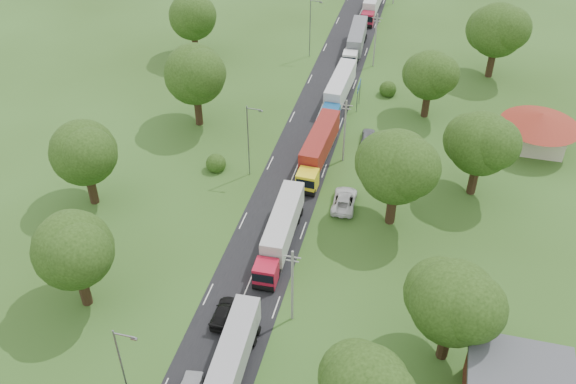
% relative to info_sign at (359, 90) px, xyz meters
% --- Properties ---
extents(ground, '(260.00, 260.00, 0.00)m').
position_rel_info_sign_xyz_m(ground, '(-5.20, -35.00, -3.00)').
color(ground, '#2D4A18').
rests_on(ground, ground).
extents(road, '(8.00, 200.00, 0.04)m').
position_rel_info_sign_xyz_m(road, '(-5.20, -15.00, -3.00)').
color(road, black).
rests_on(road, ground).
extents(info_sign, '(0.12, 3.10, 4.10)m').
position_rel_info_sign_xyz_m(info_sign, '(0.00, 0.00, 0.00)').
color(info_sign, slate).
rests_on(info_sign, ground).
extents(pole_1, '(1.60, 0.24, 9.00)m').
position_rel_info_sign_xyz_m(pole_1, '(0.30, -42.00, 1.68)').
color(pole_1, gray).
rests_on(pole_1, ground).
extents(pole_2, '(1.60, 0.24, 9.00)m').
position_rel_info_sign_xyz_m(pole_2, '(0.30, -14.00, 1.68)').
color(pole_2, gray).
rests_on(pole_2, ground).
extents(pole_3, '(1.60, 0.24, 9.00)m').
position_rel_info_sign_xyz_m(pole_3, '(0.30, 14.00, 1.68)').
color(pole_3, gray).
rests_on(pole_3, ground).
extents(lamp_0, '(2.03, 0.22, 10.00)m').
position_rel_info_sign_xyz_m(lamp_0, '(-10.55, -55.00, 2.55)').
color(lamp_0, slate).
rests_on(lamp_0, ground).
extents(lamp_1, '(2.03, 0.22, 10.00)m').
position_rel_info_sign_xyz_m(lamp_1, '(-10.55, -20.00, 2.55)').
color(lamp_1, slate).
rests_on(lamp_1, ground).
extents(lamp_2, '(2.03, 0.22, 10.00)m').
position_rel_info_sign_xyz_m(lamp_2, '(-10.55, 15.00, 2.55)').
color(lamp_2, slate).
rests_on(lamp_2, ground).
extents(tree_3, '(8.80, 8.80, 11.07)m').
position_rel_info_sign_xyz_m(tree_3, '(14.79, -42.84, 4.22)').
color(tree_3, '#382616').
rests_on(tree_3, ground).
extents(tree_4, '(9.60, 9.60, 12.05)m').
position_rel_info_sign_xyz_m(tree_4, '(7.79, -24.83, 4.85)').
color(tree_4, '#382616').
rests_on(tree_4, ground).
extents(tree_5, '(8.80, 8.80, 11.07)m').
position_rel_info_sign_xyz_m(tree_5, '(16.79, -16.84, 4.22)').
color(tree_5, '#382616').
rests_on(tree_5, ground).
extents(tree_6, '(8.00, 8.00, 10.10)m').
position_rel_info_sign_xyz_m(tree_6, '(9.79, 0.14, 3.59)').
color(tree_6, '#382616').
rests_on(tree_6, ground).
extents(tree_7, '(9.60, 9.60, 12.05)m').
position_rel_info_sign_xyz_m(tree_7, '(18.79, 15.17, 4.85)').
color(tree_7, '#382616').
rests_on(tree_7, ground).
extents(tree_10, '(8.80, 8.80, 11.07)m').
position_rel_info_sign_xyz_m(tree_10, '(-20.21, -44.84, 4.22)').
color(tree_10, '#382616').
rests_on(tree_10, ground).
extents(tree_11, '(8.80, 8.80, 11.07)m').
position_rel_info_sign_xyz_m(tree_11, '(-27.21, -29.84, 4.22)').
color(tree_11, '#382616').
rests_on(tree_11, ground).
extents(tree_12, '(9.60, 9.60, 12.05)m').
position_rel_info_sign_xyz_m(tree_12, '(-21.21, -9.83, 4.85)').
color(tree_12, '#382616').
rests_on(tree_12, ground).
extents(tree_13, '(8.80, 8.80, 11.07)m').
position_rel_info_sign_xyz_m(tree_13, '(-29.21, 10.16, 4.22)').
color(tree_13, '#382616').
rests_on(tree_13, ground).
extents(house_cream, '(10.08, 10.08, 5.80)m').
position_rel_info_sign_xyz_m(house_cream, '(24.80, -5.00, 0.64)').
color(house_cream, beige).
rests_on(house_cream, ground).
extents(truck_0, '(2.84, 13.80, 3.81)m').
position_rel_info_sign_xyz_m(truck_0, '(-3.35, -50.07, -0.98)').
color(truck_0, silver).
rests_on(truck_0, ground).
extents(truck_1, '(2.75, 14.28, 3.95)m').
position_rel_info_sign_xyz_m(truck_1, '(-3.45, -31.95, -0.90)').
color(truck_1, '#B3142C').
rests_on(truck_1, ground).
extents(truck_2, '(3.09, 14.75, 4.08)m').
position_rel_info_sign_xyz_m(truck_2, '(-2.82, -15.25, -0.84)').
color(truck_2, yellow).
rests_on(truck_2, ground).
extents(truck_3, '(2.89, 14.42, 3.99)m').
position_rel_info_sign_xyz_m(truck_3, '(-3.07, 0.78, -0.89)').
color(truck_3, '#17518A').
rests_on(truck_3, ground).
extents(truck_4, '(3.01, 14.05, 3.88)m').
position_rel_info_sign_xyz_m(truck_4, '(-3.41, 18.59, -0.94)').
color(truck_4, white).
rests_on(truck_4, ground).
extents(truck_5, '(2.50, 13.65, 3.78)m').
position_rel_info_sign_xyz_m(truck_5, '(-3.08, 35.68, -1.00)').
color(truck_5, maroon).
rests_on(truck_5, ground).
extents(car_lane_rear, '(1.90, 4.67, 1.36)m').
position_rel_info_sign_xyz_m(car_lane_rear, '(-6.20, -43.52, -2.32)').
color(car_lane_rear, black).
rests_on(car_lane_rear, ground).
extents(car_verge_near, '(2.92, 5.90, 1.61)m').
position_rel_info_sign_xyz_m(car_verge_near, '(2.12, -23.37, -2.20)').
color(car_verge_near, silver).
rests_on(car_verge_near, ground).
extents(car_verge_far, '(2.07, 4.52, 1.50)m').
position_rel_info_sign_xyz_m(car_verge_far, '(2.80, -8.76, -2.25)').
color(car_verge_far, slate).
rests_on(car_verge_far, ground).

